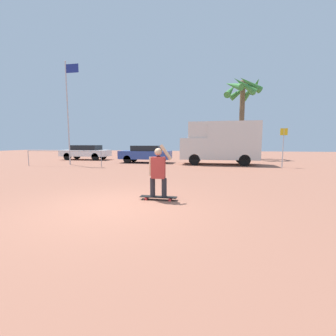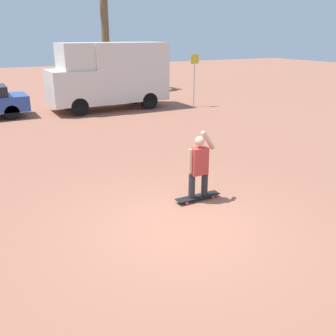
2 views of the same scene
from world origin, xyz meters
TOP-DOWN VIEW (x-y plane):
  - ground_plane at (0.00, 0.00)m, footprint 80.00×80.00m
  - skateboard at (0.96, 0.88)m, footprint 1.03×0.23m
  - person_skateboarder at (0.95, 0.88)m, footprint 0.64×0.22m
  - camper_van at (3.05, 11.92)m, footprint 5.51×2.13m
  - parked_car_blue at (-2.77, 12.27)m, footprint 4.05×1.70m
  - parked_car_white at (-9.29, 14.36)m, footprint 4.54×1.72m
  - palm_tree_near_van at (5.37, 18.70)m, footprint 3.88×3.80m
  - flagpole at (-7.69, 9.68)m, footprint 1.05×0.12m
  - street_sign at (6.93, 10.60)m, footprint 0.44×0.06m
  - plaza_railing_segment at (-7.41, 8.47)m, footprint 5.54×0.05m

SIDE VIEW (x-z plane):
  - ground_plane at x=0.00m, z-range 0.00..0.00m
  - skateboard at x=0.96m, z-range 0.03..0.12m
  - parked_car_blue at x=-2.77m, z-range 0.05..1.42m
  - parked_car_white at x=-9.29m, z-range 0.06..1.43m
  - person_skateboarder at x=0.95m, z-range 0.11..1.56m
  - plaza_railing_segment at x=-7.41m, z-range 0.39..1.47m
  - street_sign at x=6.93m, z-range 0.35..2.86m
  - camper_van at x=3.05m, z-range 0.12..3.19m
  - flagpole at x=-7.69m, z-range 0.52..7.82m
  - palm_tree_near_van at x=5.37m, z-range 2.47..10.39m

